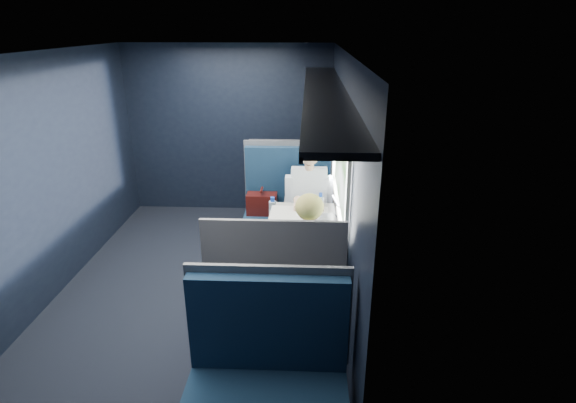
{
  "coord_description": "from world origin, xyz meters",
  "views": [
    {
      "loc": [
        1.08,
        -3.96,
        2.53
      ],
      "look_at": [
        0.9,
        0.0,
        0.95
      ],
      "focal_mm": 28.0,
      "sensor_mm": 36.0,
      "label": 1
    }
  ],
  "objects_px": {
    "table": "(302,229)",
    "seat_row_front": "(290,190)",
    "seat_row_back": "(267,388)",
    "seat_bay_near": "(286,216)",
    "woman": "(308,259)",
    "bottle_small": "(320,204)",
    "cup": "(321,201)",
    "seat_bay_far": "(277,302)",
    "laptop": "(331,215)",
    "man": "(309,198)"
  },
  "relations": [
    {
      "from": "man",
      "to": "laptop",
      "type": "xyz_separation_m",
      "value": [
        0.22,
        -0.65,
        0.08
      ]
    },
    {
      "from": "seat_bay_near",
      "to": "laptop",
      "type": "distance_m",
      "value": 1.03
    },
    {
      "from": "seat_bay_near",
      "to": "seat_row_front",
      "type": "relative_size",
      "value": 1.09
    },
    {
      "from": "laptop",
      "to": "table",
      "type": "bearing_deg",
      "value": -170.44
    },
    {
      "from": "seat_row_back",
      "to": "woman",
      "type": "bearing_deg",
      "value": 77.07
    },
    {
      "from": "seat_row_back",
      "to": "laptop",
      "type": "xyz_separation_m",
      "value": [
        0.47,
        1.84,
        0.39
      ]
    },
    {
      "from": "table",
      "to": "laptop",
      "type": "bearing_deg",
      "value": 9.56
    },
    {
      "from": "table",
      "to": "seat_bay_near",
      "type": "bearing_deg",
      "value": 102.69
    },
    {
      "from": "laptop",
      "to": "woman",
      "type": "bearing_deg",
      "value": -106.24
    },
    {
      "from": "seat_bay_far",
      "to": "cup",
      "type": "bearing_deg",
      "value": 73.92
    },
    {
      "from": "woman",
      "to": "cup",
      "type": "relative_size",
      "value": 15.35
    },
    {
      "from": "seat_row_back",
      "to": "laptop",
      "type": "distance_m",
      "value": 1.94
    },
    {
      "from": "seat_bay_far",
      "to": "laptop",
      "type": "relative_size",
      "value": 3.98
    },
    {
      "from": "seat_row_front",
      "to": "man",
      "type": "distance_m",
      "value": 1.17
    },
    {
      "from": "seat_bay_near",
      "to": "cup",
      "type": "relative_size",
      "value": 14.63
    },
    {
      "from": "seat_row_front",
      "to": "seat_row_back",
      "type": "height_order",
      "value": "same"
    },
    {
      "from": "seat_row_front",
      "to": "man",
      "type": "xyz_separation_m",
      "value": [
        0.25,
        -1.1,
        0.31
      ]
    },
    {
      "from": "seat_bay_near",
      "to": "woman",
      "type": "height_order",
      "value": "woman"
    },
    {
      "from": "woman",
      "to": "seat_bay_far",
      "type": "bearing_deg",
      "value": -146.18
    },
    {
      "from": "bottle_small",
      "to": "cup",
      "type": "relative_size",
      "value": 2.46
    },
    {
      "from": "seat_bay_far",
      "to": "man",
      "type": "bearing_deg",
      "value": 80.97
    },
    {
      "from": "table",
      "to": "seat_row_front",
      "type": "relative_size",
      "value": 0.86
    },
    {
      "from": "seat_bay_near",
      "to": "man",
      "type": "distance_m",
      "value": 0.43
    },
    {
      "from": "seat_bay_far",
      "to": "bottle_small",
      "type": "height_order",
      "value": "seat_bay_far"
    },
    {
      "from": "man",
      "to": "table",
      "type": "bearing_deg",
      "value": -95.52
    },
    {
      "from": "table",
      "to": "cup",
      "type": "bearing_deg",
      "value": 65.92
    },
    {
      "from": "table",
      "to": "seat_row_front",
      "type": "bearing_deg",
      "value": 95.8
    },
    {
      "from": "seat_bay_near",
      "to": "seat_row_front",
      "type": "height_order",
      "value": "seat_bay_near"
    },
    {
      "from": "bottle_small",
      "to": "laptop",
      "type": "bearing_deg",
      "value": -61.87
    },
    {
      "from": "seat_bay_far",
      "to": "seat_row_back",
      "type": "xyz_separation_m",
      "value": [
        0.0,
        -0.92,
        -0.0
      ]
    },
    {
      "from": "seat_bay_far",
      "to": "seat_row_front",
      "type": "height_order",
      "value": "seat_bay_far"
    },
    {
      "from": "woman",
      "to": "laptop",
      "type": "bearing_deg",
      "value": 73.76
    },
    {
      "from": "seat_row_back",
      "to": "cup",
      "type": "distance_m",
      "value": 2.3
    },
    {
      "from": "seat_bay_far",
      "to": "seat_row_back",
      "type": "bearing_deg",
      "value": -90.0
    },
    {
      "from": "seat_bay_far",
      "to": "man",
      "type": "relative_size",
      "value": 0.95
    },
    {
      "from": "seat_bay_far",
      "to": "bottle_small",
      "type": "distance_m",
      "value": 1.25
    },
    {
      "from": "seat_row_back",
      "to": "man",
      "type": "bearing_deg",
      "value": 84.28
    },
    {
      "from": "man",
      "to": "seat_row_front",
      "type": "bearing_deg",
      "value": 102.83
    },
    {
      "from": "table",
      "to": "cup",
      "type": "distance_m",
      "value": 0.5
    },
    {
      "from": "seat_bay_far",
      "to": "man",
      "type": "height_order",
      "value": "man"
    },
    {
      "from": "table",
      "to": "seat_row_front",
      "type": "distance_m",
      "value": 1.82
    },
    {
      "from": "seat_bay_far",
      "to": "laptop",
      "type": "height_order",
      "value": "seat_bay_far"
    },
    {
      "from": "seat_row_back",
      "to": "seat_bay_far",
      "type": "bearing_deg",
      "value": 90.0
    },
    {
      "from": "bottle_small",
      "to": "seat_row_front",
      "type": "bearing_deg",
      "value": 103.29
    },
    {
      "from": "table",
      "to": "seat_row_back",
      "type": "height_order",
      "value": "seat_row_back"
    },
    {
      "from": "seat_row_front",
      "to": "man",
      "type": "height_order",
      "value": "man"
    },
    {
      "from": "seat_row_front",
      "to": "bottle_small",
      "type": "height_order",
      "value": "seat_row_front"
    },
    {
      "from": "cup",
      "to": "seat_bay_near",
      "type": "bearing_deg",
      "value": 132.22
    },
    {
      "from": "man",
      "to": "woman",
      "type": "distance_m",
      "value": 1.41
    },
    {
      "from": "seat_row_front",
      "to": "woman",
      "type": "distance_m",
      "value": 2.54
    }
  ]
}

